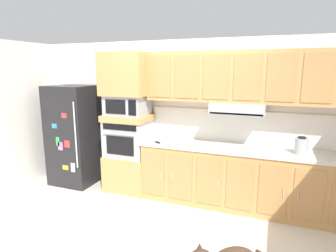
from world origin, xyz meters
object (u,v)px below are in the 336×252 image
refrigerator (74,135)px  microwave (128,105)px  built_in_oven (129,138)px  electric_kettle (301,146)px  screwdriver (158,142)px

refrigerator → microwave: bearing=3.6°
built_in_oven → electric_kettle: bearing=-1.0°
refrigerator → microwave: (1.07, 0.07, 0.58)m
refrigerator → electric_kettle: 3.70m
built_in_oven → microwave: microwave is taller
screwdriver → electric_kettle: electric_kettle is taller
microwave → refrigerator: bearing=-176.4°
built_in_oven → screwdriver: bearing=-17.0°
built_in_oven → microwave: size_ratio=1.09×
screwdriver → built_in_oven: bearing=163.0°
built_in_oven → electric_kettle: built_in_oven is taller
microwave → screwdriver: microwave is taller
built_in_oven → electric_kettle: (2.63, -0.05, 0.13)m
microwave → screwdriver: 0.83m
refrigerator → screwdriver: size_ratio=10.88×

